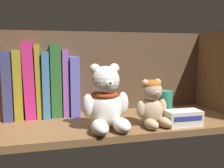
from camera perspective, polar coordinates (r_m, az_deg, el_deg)
The scene contains 16 objects.
shelf_board at distance 80.35cm, azimuth 1.01°, elevation -9.02°, with size 76.32×29.27×2.00cm, color brown.
shelf_back_panel at distance 92.18cm, azimuth -1.49°, elevation 2.28°, with size 78.72×1.20×30.89cm, color brown.
shelf_side_panel_right at distance 95.47cm, azimuth 24.21°, elevation 1.80°, with size 1.60×31.67×30.89cm, color brown.
book_0 at distance 88.46cm, azimuth -24.22°, elevation 0.72°, with size 1.85×9.63×24.83cm, color brown.
book_1 at distance 88.20cm, azimuth -22.44°, elevation -0.16°, with size 2.86×13.71×21.91cm, color navy.
book_2 at distance 87.80cm, azimuth -20.46°, elevation 0.02°, with size 2.56×12.68×22.26cm, color olive.
book_3 at distance 87.36cm, azimuth -18.35°, elevation 0.88°, with size 3.32×11.65×24.69cm, color #C82473.
book_4 at distance 87.24cm, azimuth -16.47°, elevation 0.73°, with size 1.69×11.25×24.04cm, color olive.
book_5 at distance 87.31cm, azimuth -14.89°, elevation 0.07°, with size 2.30×13.28×21.86cm, color teal.
book_6 at distance 87.19cm, azimuth -12.80°, elevation 0.93°, with size 3.44×10.52×24.27cm, color #2D632C.
book_7 at distance 87.43cm, azimuth -10.76°, elevation 0.42°, with size 2.01×11.02×22.51cm, color #9153AE.
book_8 at distance 87.81cm, azimuth -8.85°, elevation -0.31°, with size 3.08×12.98×20.07cm, color #5E62C3.
teddy_bear_larger at distance 69.62cm, azimuth -1.44°, elevation -4.06°, with size 13.60×13.90×18.51cm.
teddy_bear_smaller at distance 74.14cm, azimuth 9.21°, elevation -4.50°, with size 10.25×10.63×13.84cm.
pillar_candle at distance 84.74cm, azimuth 12.05°, elevation -4.52°, with size 5.14×5.14×8.87cm, color #2D7A66.
small_product_box at distance 77.18cm, azimuth 16.05°, elevation -7.49°, with size 10.44×5.68×4.53cm.
Camera 1 is at (-20.46, -74.25, 23.90)cm, focal length 39.78 mm.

